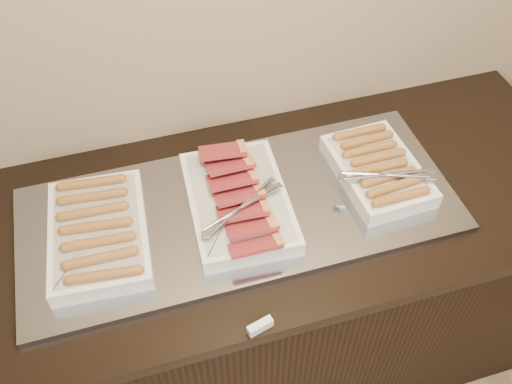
# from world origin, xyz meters

# --- Properties ---
(counter) EXTENTS (2.06, 0.76, 0.90)m
(counter) POSITION_xyz_m (0.00, 2.13, 0.45)
(counter) COLOR black
(counter) RESTS_ON ground
(warming_tray) EXTENTS (1.20, 0.50, 0.02)m
(warming_tray) POSITION_xyz_m (-0.02, 2.13, 0.91)
(warming_tray) COLOR #91939E
(warming_tray) RESTS_ON counter
(dish_left) EXTENTS (0.27, 0.39, 0.07)m
(dish_left) POSITION_xyz_m (-0.40, 2.13, 0.95)
(dish_left) COLOR silver
(dish_left) RESTS_ON warming_tray
(dish_center) EXTENTS (0.28, 0.42, 0.09)m
(dish_center) POSITION_xyz_m (-0.03, 2.13, 0.95)
(dish_center) COLOR silver
(dish_center) RESTS_ON warming_tray
(dish_right) EXTENTS (0.27, 0.34, 0.08)m
(dish_right) POSITION_xyz_m (0.39, 2.13, 0.95)
(dish_right) COLOR silver
(dish_right) RESTS_ON warming_tray
(label_holder) EXTENTS (0.07, 0.03, 0.03)m
(label_holder) POSITION_xyz_m (-0.07, 1.77, 0.91)
(label_holder) COLOR silver
(label_holder) RESTS_ON counter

